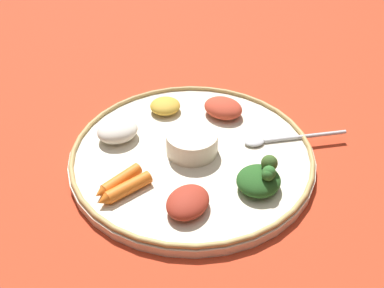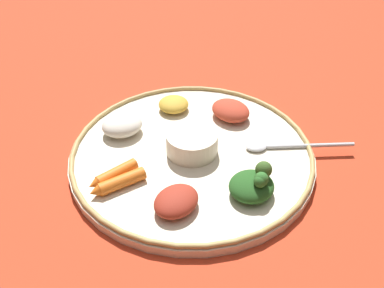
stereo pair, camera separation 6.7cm
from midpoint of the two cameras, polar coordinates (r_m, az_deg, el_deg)
name	(u,v)px [view 1 (the left image)]	position (r m, az deg, el deg)	size (l,w,h in m)	color
ground_plane	(192,158)	(0.69, -2.78, -2.05)	(2.40, 2.40, 0.00)	#B7381E
platter	(192,155)	(0.68, -2.80, -1.58)	(0.40, 0.40, 0.01)	beige
platter_rim	(192,150)	(0.68, -2.83, -0.90)	(0.40, 0.40, 0.01)	tan
center_bowl	(192,142)	(0.67, -2.87, 0.21)	(0.08, 0.08, 0.04)	beige
spoon	(280,139)	(0.71, 9.42, 0.56)	(0.18, 0.04, 0.01)	silver
greens_pile	(260,178)	(0.61, 6.34, -4.88)	(0.09, 0.09, 0.05)	#23511E
carrot_near_spoon	(118,181)	(0.63, -13.19, -5.17)	(0.07, 0.07, 0.02)	orange
carrot_outer	(125,189)	(0.61, -12.36, -6.25)	(0.08, 0.07, 0.02)	orange
mound_lentil_yellow	(165,106)	(0.77, -6.23, 5.17)	(0.05, 0.06, 0.02)	gold
mound_beet	(188,202)	(0.58, -3.93, -8.17)	(0.07, 0.06, 0.03)	maroon
mound_berbere_red	(223,108)	(0.75, 1.80, 4.92)	(0.07, 0.06, 0.03)	#B73D28
mound_rice_white	(118,131)	(0.71, -12.92, 1.72)	(0.07, 0.06, 0.03)	silver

